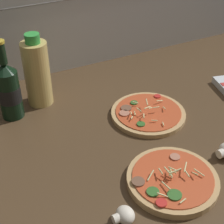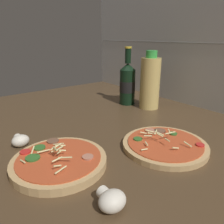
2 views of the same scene
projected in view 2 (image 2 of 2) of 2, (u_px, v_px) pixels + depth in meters
The scene contains 8 objects.
counter_slab at pixel (134, 143), 68.35cm from camera, with size 160.00×90.00×2.50cm.
tile_backsplash at pixel (221, 44), 85.27cm from camera, with size 160.00×1.13×60.00cm.
pizza_near at pixel (59, 161), 54.06cm from camera, with size 23.41×23.41×5.32cm.
pizza_far at pixel (165, 145), 62.72cm from camera, with size 24.11×24.11×4.78cm.
beer_bottle at pixel (127, 83), 100.38cm from camera, with size 7.16×7.16×26.06cm.
oil_bottle at pixel (150, 82), 94.23cm from camera, with size 8.51×8.51×24.76cm.
mushroom_left at pixel (111, 200), 40.19cm from camera, with size 5.77×5.50×3.85cm.
mushroom_right at pixel (20, 140), 63.45cm from camera, with size 5.20×4.95×3.46cm.
Camera 2 is at (43.95, -43.26, 33.06)cm, focal length 35.00 mm.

